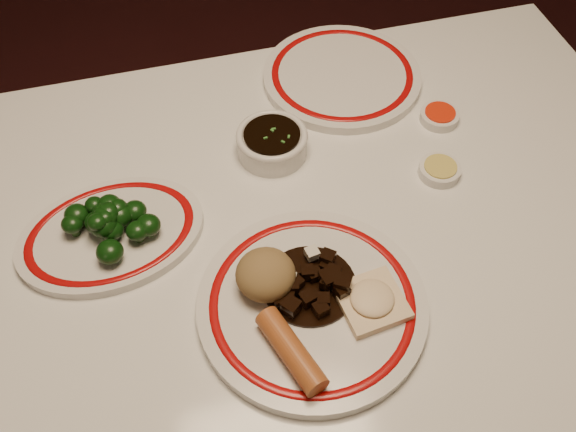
# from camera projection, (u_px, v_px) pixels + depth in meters

# --- Properties ---
(dining_table) EXTENTS (1.20, 0.90, 0.75)m
(dining_table) POSITION_uv_depth(u_px,v_px,m) (303.00, 283.00, 0.97)
(dining_table) COLOR white
(dining_table) RESTS_ON ground
(main_plate) EXTENTS (0.32, 0.32, 0.02)m
(main_plate) POSITION_uv_depth(u_px,v_px,m) (312.00, 305.00, 0.83)
(main_plate) COLOR silver
(main_plate) RESTS_ON dining_table
(rice_mound) EXTENTS (0.08, 0.08, 0.06)m
(rice_mound) POSITION_uv_depth(u_px,v_px,m) (266.00, 275.00, 0.82)
(rice_mound) COLOR olive
(rice_mound) RESTS_ON main_plate
(spring_roll) EXTENTS (0.07, 0.12, 0.03)m
(spring_roll) POSITION_uv_depth(u_px,v_px,m) (291.00, 351.00, 0.77)
(spring_roll) COLOR #AC5B2A
(spring_roll) RESTS_ON main_plate
(fried_wonton) EXTENTS (0.09, 0.09, 0.02)m
(fried_wonton) POSITION_uv_depth(u_px,v_px,m) (372.00, 300.00, 0.82)
(fried_wonton) COLOR beige
(fried_wonton) RESTS_ON main_plate
(stirfry_heap) EXTENTS (0.12, 0.12, 0.03)m
(stirfry_heap) POSITION_uv_depth(u_px,v_px,m) (311.00, 285.00, 0.83)
(stirfry_heap) COLOR black
(stirfry_heap) RESTS_ON main_plate
(broccoli_plate) EXTENTS (0.29, 0.26, 0.02)m
(broccoli_plate) POSITION_uv_depth(u_px,v_px,m) (111.00, 234.00, 0.91)
(broccoli_plate) COLOR silver
(broccoli_plate) RESTS_ON dining_table
(broccoli_pile) EXTENTS (0.13, 0.11, 0.05)m
(broccoli_pile) POSITION_uv_depth(u_px,v_px,m) (108.00, 220.00, 0.88)
(broccoli_pile) COLOR #23471C
(broccoli_pile) RESTS_ON broccoli_plate
(soy_bowl) EXTENTS (0.11, 0.11, 0.04)m
(soy_bowl) POSITION_uv_depth(u_px,v_px,m) (272.00, 144.00, 1.00)
(soy_bowl) COLOR silver
(soy_bowl) RESTS_ON dining_table
(sweet_sour_dish) EXTENTS (0.06, 0.06, 0.02)m
(sweet_sour_dish) POSITION_uv_depth(u_px,v_px,m) (439.00, 116.00, 1.06)
(sweet_sour_dish) COLOR silver
(sweet_sour_dish) RESTS_ON dining_table
(mustard_dish) EXTENTS (0.06, 0.06, 0.02)m
(mustard_dish) POSITION_uv_depth(u_px,v_px,m) (440.00, 170.00, 0.98)
(mustard_dish) COLOR silver
(mustard_dish) RESTS_ON dining_table
(far_plate) EXTENTS (0.34, 0.34, 0.02)m
(far_plate) POSITION_uv_depth(u_px,v_px,m) (342.00, 76.00, 1.12)
(far_plate) COLOR silver
(far_plate) RESTS_ON dining_table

